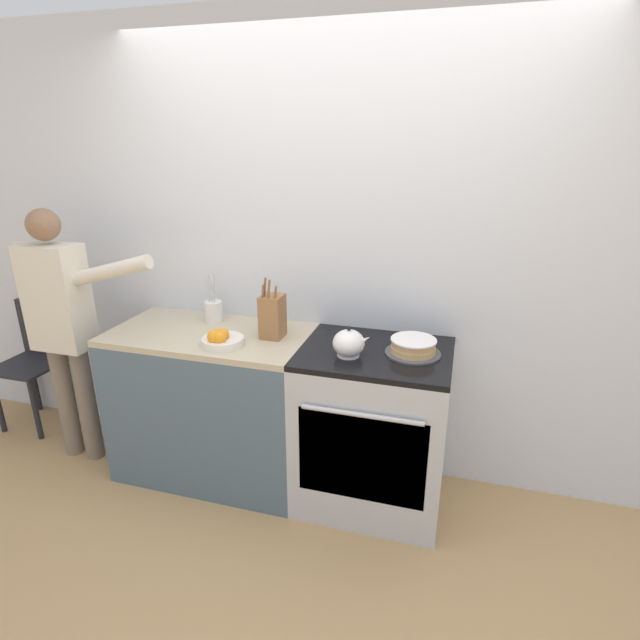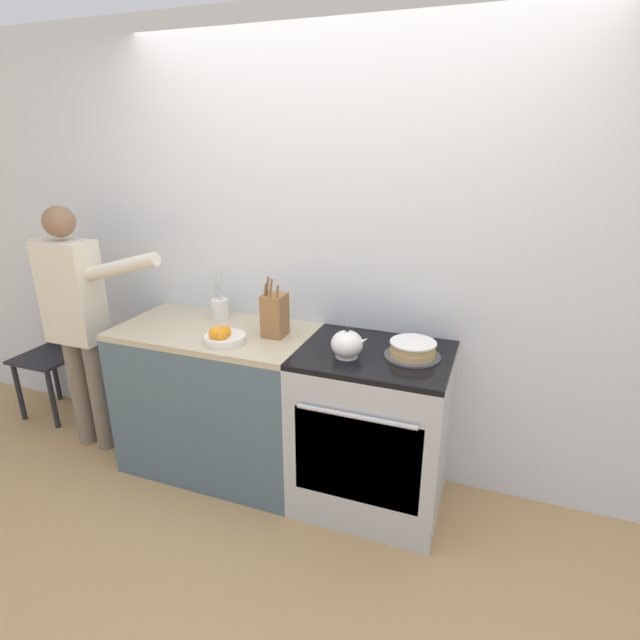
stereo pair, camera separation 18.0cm
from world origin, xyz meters
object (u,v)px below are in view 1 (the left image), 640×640
object	(u,v)px
knife_block	(272,316)
dining_chair	(37,354)
tea_kettle	(349,343)
fruit_bowl	(221,340)
utensil_crock	(213,310)
person_baker	(62,318)
stove_range	(372,427)
layer_cake	(413,347)

from	to	relation	value
knife_block	dining_chair	distance (m)	1.94
tea_kettle	knife_block	bearing A→B (deg)	163.47
fruit_bowl	utensil_crock	bearing A→B (deg)	123.30
utensil_crock	person_baker	distance (m)	0.89
stove_range	fruit_bowl	world-z (taller)	fruit_bowl
stove_range	tea_kettle	xyz separation A→B (m)	(-0.12, -0.10, 0.52)
tea_kettle	utensil_crock	bearing A→B (deg)	163.12
knife_block	layer_cake	bearing A→B (deg)	-1.83
stove_range	person_baker	world-z (taller)	person_baker
tea_kettle	dining_chair	distance (m)	2.39
layer_cake	dining_chair	xyz separation A→B (m)	(-2.63, 0.18, -0.44)
stove_range	tea_kettle	world-z (taller)	tea_kettle
layer_cake	person_baker	world-z (taller)	person_baker
stove_range	dining_chair	distance (m)	2.45
knife_block	person_baker	world-z (taller)	person_baker
stove_range	dining_chair	xyz separation A→B (m)	(-2.44, 0.20, 0.05)
utensil_crock	stove_range	bearing A→B (deg)	-9.68
tea_kettle	utensil_crock	distance (m)	0.93
layer_cake	utensil_crock	xyz separation A→B (m)	(-1.20, 0.16, 0.03)
layer_cake	utensil_crock	world-z (taller)	utensil_crock
tea_kettle	fruit_bowl	xyz separation A→B (m)	(-0.67, -0.06, -0.03)
utensil_crock	fruit_bowl	distance (m)	0.40
stove_range	utensil_crock	size ratio (longest dim) A/B	3.12
tea_kettle	knife_block	world-z (taller)	knife_block
layer_cake	utensil_crock	bearing A→B (deg)	172.49
person_baker	dining_chair	distance (m)	0.79
knife_block	tea_kettle	bearing A→B (deg)	-16.53
tea_kettle	knife_block	distance (m)	0.48
knife_block	fruit_bowl	distance (m)	0.30
layer_cake	dining_chair	bearing A→B (deg)	176.05
layer_cake	dining_chair	size ratio (longest dim) A/B	0.32
layer_cake	tea_kettle	bearing A→B (deg)	-159.92
tea_kettle	dining_chair	bearing A→B (deg)	172.79
person_baker	dining_chair	bearing A→B (deg)	150.11
layer_cake	utensil_crock	distance (m)	1.21
stove_range	fruit_bowl	bearing A→B (deg)	-168.64
knife_block	fruit_bowl	xyz separation A→B (m)	(-0.21, -0.20, -0.09)
layer_cake	tea_kettle	distance (m)	0.33
person_baker	tea_kettle	bearing A→B (deg)	-1.81
layer_cake	tea_kettle	world-z (taller)	tea_kettle
tea_kettle	dining_chair	world-z (taller)	tea_kettle
layer_cake	knife_block	size ratio (longest dim) A/B	0.85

